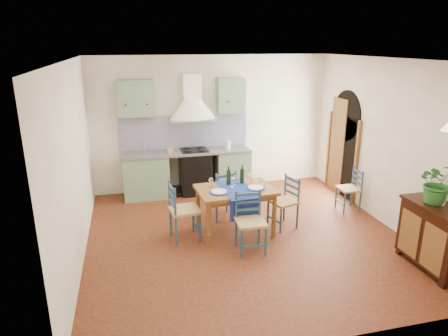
{
  "coord_description": "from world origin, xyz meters",
  "views": [
    {
      "loc": [
        -1.73,
        -5.63,
        3.04
      ],
      "look_at": [
        -0.28,
        0.3,
        1.11
      ],
      "focal_mm": 32.0,
      "sensor_mm": 36.0,
      "label": 1
    }
  ],
  "objects_px": {
    "potted_plant": "(439,183)",
    "dining_table": "(236,194)",
    "sideboard": "(435,235)",
    "chair_near": "(250,222)"
  },
  "relations": [
    {
      "from": "potted_plant",
      "to": "dining_table",
      "type": "bearing_deg",
      "value": 146.62
    },
    {
      "from": "dining_table",
      "to": "sideboard",
      "type": "height_order",
      "value": "dining_table"
    },
    {
      "from": "dining_table",
      "to": "sideboard",
      "type": "bearing_deg",
      "value": -35.73
    },
    {
      "from": "chair_near",
      "to": "sideboard",
      "type": "bearing_deg",
      "value": -25.09
    },
    {
      "from": "chair_near",
      "to": "potted_plant",
      "type": "relative_size",
      "value": 1.57
    },
    {
      "from": "sideboard",
      "to": "potted_plant",
      "type": "distance_m",
      "value": 0.73
    },
    {
      "from": "dining_table",
      "to": "chair_near",
      "type": "relative_size",
      "value": 1.39
    },
    {
      "from": "potted_plant",
      "to": "chair_near",
      "type": "bearing_deg",
      "value": 157.75
    },
    {
      "from": "chair_near",
      "to": "sideboard",
      "type": "distance_m",
      "value": 2.56
    },
    {
      "from": "dining_table",
      "to": "potted_plant",
      "type": "xyz_separation_m",
      "value": [
        2.4,
        -1.58,
        0.53
      ]
    }
  ]
}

